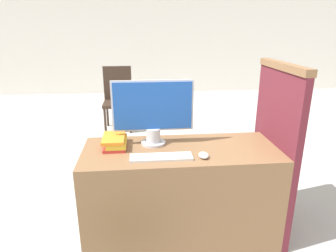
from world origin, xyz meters
The scene contains 8 objects.
wall_back centered at (0.00, 5.68, 1.40)m, with size 12.00×0.06×2.80m.
desk centered at (0.00, 0.30, 0.36)m, with size 1.41×0.59×0.73m.
carrel_divider centered at (0.73, 0.35, 0.67)m, with size 0.07×0.69×1.33m.
monitor centered at (-0.19, 0.41, 0.98)m, with size 0.59×0.18×0.48m.
keyboard centered at (-0.15, 0.15, 0.74)m, with size 0.42×0.12×0.02m.
mouse centered at (0.13, 0.13, 0.75)m, with size 0.07×0.10×0.03m.
book_stack centered at (-0.47, 0.38, 0.77)m, with size 0.17×0.26×0.08m.
far_chair centered at (-0.63, 2.99, 0.53)m, with size 0.44×0.44×0.98m.
Camera 1 is at (-0.29, -1.68, 1.57)m, focal length 32.00 mm.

